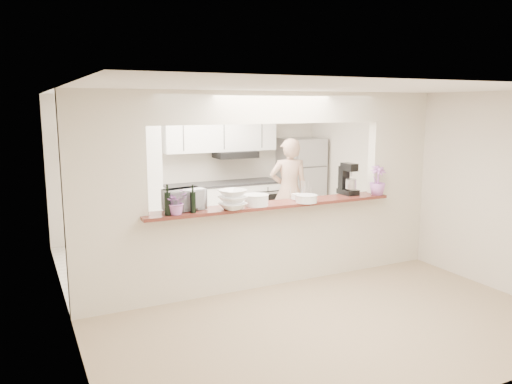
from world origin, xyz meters
TOP-DOWN VIEW (x-y plane):
  - floor at (0.00, 0.00)m, footprint 6.00×6.00m
  - tile_overlay at (0.00, 1.55)m, footprint 5.00×2.90m
  - partition at (0.00, 0.00)m, footprint 5.00×0.15m
  - bar_counter at (0.00, -0.00)m, footprint 3.40×0.38m
  - kitchen_cabinets at (-0.19, 2.72)m, footprint 3.15×0.62m
  - refrigerator at (2.05, 2.65)m, footprint 0.75×0.70m
  - flower_left at (-1.30, -0.15)m, footprint 0.35×0.33m
  - wine_bottle_a at (-1.40, -0.15)m, footprint 0.07×0.07m
  - wine_bottle_b at (-1.10, -0.15)m, footprint 0.07×0.07m
  - toaster_oven at (-1.14, 0.05)m, footprint 0.51×0.40m
  - serving_bowls at (-0.60, -0.17)m, footprint 0.40×0.40m
  - plate_stack_a at (-0.25, -0.09)m, footprint 0.31×0.31m
  - plate_stack_b at (0.42, -0.19)m, footprint 0.28×0.28m
  - red_bowl at (-0.15, 0.08)m, footprint 0.17×0.17m
  - tan_bowl at (0.40, 0.08)m, footprint 0.14×0.14m
  - utensil_caddy at (0.45, 0.01)m, footprint 0.28×0.17m
  - stand_mixer at (1.25, 0.06)m, footprint 0.19×0.31m
  - flower_right at (1.60, -0.15)m, footprint 0.26×0.26m
  - person at (1.20, 1.63)m, footprint 0.75×0.61m

SIDE VIEW (x-z plane):
  - floor at x=0.00m, z-range 0.00..0.00m
  - tile_overlay at x=0.00m, z-range 0.00..0.01m
  - bar_counter at x=0.00m, z-range 0.03..1.12m
  - refrigerator at x=2.05m, z-range 0.00..1.70m
  - person at x=1.20m, z-range 0.00..1.78m
  - kitchen_cabinets at x=-0.19m, z-range -0.15..2.10m
  - tan_bowl at x=0.40m, z-range 1.09..1.15m
  - red_bowl at x=-0.15m, z-range 1.09..1.17m
  - plate_stack_b at x=0.42m, z-range 1.09..1.19m
  - plate_stack_a at x=-0.25m, z-range 1.09..1.23m
  - utensil_caddy at x=0.45m, z-range 1.07..1.32m
  - serving_bowls at x=-0.60m, z-range 1.09..1.32m
  - toaster_oven at x=-1.14m, z-range 1.09..1.34m
  - wine_bottle_b at x=-1.10m, z-range 1.05..1.39m
  - wine_bottle_a at x=-1.40m, z-range 1.05..1.41m
  - flower_left at x=-1.30m, z-range 1.09..1.39m
  - stand_mixer at x=1.25m, z-range 1.07..1.51m
  - flower_right at x=1.60m, z-range 1.09..1.50m
  - partition at x=0.00m, z-range 0.23..2.73m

